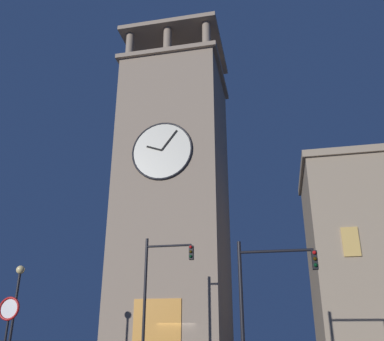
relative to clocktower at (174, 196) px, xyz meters
The scene contains 5 objects.
clocktower is the anchor object (origin of this frame).
traffic_signal_near 17.69m from the clocktower, 118.64° to the left, with size 3.24×0.41×5.51m.
traffic_signal_mid 12.35m from the clocktower, 99.79° to the left, with size 2.71×0.41×6.79m.
street_lamp 15.18m from the clocktower, 63.93° to the left, with size 0.44×0.44×5.22m.
no_horn_sign 20.56m from the clocktower, 86.56° to the left, with size 0.78×0.14×3.02m.
Camera 1 is at (-6.73, 28.04, 1.82)m, focal length 38.58 mm.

